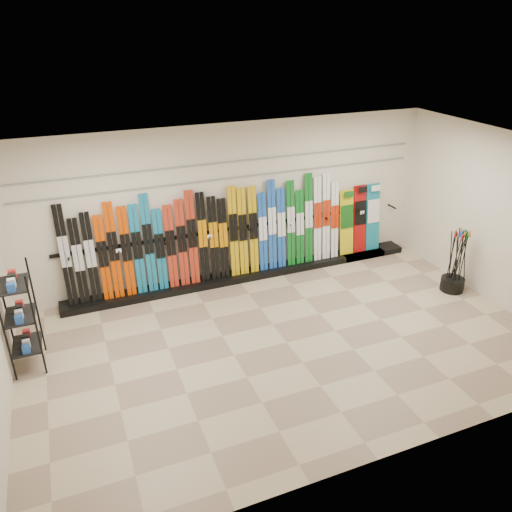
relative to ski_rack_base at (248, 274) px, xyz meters
name	(u,v)px	position (x,y,z in m)	size (l,w,h in m)	color
floor	(287,342)	(-0.22, -2.28, -0.06)	(8.00, 8.00, 0.00)	gray
back_wall	(232,204)	(-0.22, 0.22, 1.44)	(8.00, 8.00, 0.00)	beige
right_wall	(499,220)	(3.78, -2.28, 1.44)	(5.00, 5.00, 0.00)	beige
ceiling	(293,156)	(-0.22, -2.28, 2.94)	(8.00, 8.00, 0.00)	silver
ski_rack_base	(248,274)	(0.00, 0.00, 0.00)	(8.00, 0.40, 0.12)	black
skis	(214,237)	(-0.66, 0.04, 0.89)	(5.36, 0.22, 1.82)	black
snowboards	(360,220)	(2.55, 0.07, 0.76)	(0.96, 0.22, 1.42)	gold
accessory_rack	(21,319)	(-3.97, -1.35, 0.74)	(0.40, 0.60, 1.59)	black
pole_bin	(452,284)	(3.38, -1.92, 0.07)	(0.43, 0.43, 0.25)	black
ski_poles	(457,261)	(3.38, -1.92, 0.55)	(0.39, 0.36, 1.18)	black
slatwall_rail_0	(232,178)	(-0.22, 0.20, 1.94)	(7.60, 0.02, 0.03)	gray
slatwall_rail_1	(232,162)	(-0.22, 0.20, 2.24)	(7.60, 0.02, 0.03)	gray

